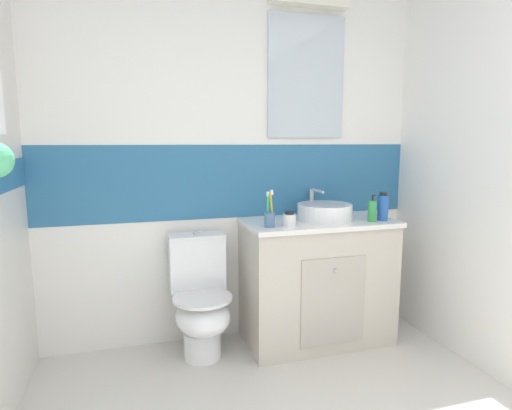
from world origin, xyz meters
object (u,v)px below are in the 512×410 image
sink_basin (324,211)px  toilet (201,301)px  toothbrush_cup (270,217)px  hair_gel_jar (289,219)px  soap_dispenser (372,211)px  mouthwash_bottle (383,207)px

sink_basin → toilet: 1.00m
sink_basin → toothbrush_cup: toothbrush_cup is taller
sink_basin → toothbrush_cup: bearing=-164.0°
toothbrush_cup → hair_gel_jar: toothbrush_cup is taller
sink_basin → toilet: size_ratio=0.52×
toilet → soap_dispenser: soap_dispenser is taller
toilet → hair_gel_jar: bearing=-16.0°
sink_basin → mouthwash_bottle: bearing=-19.5°
soap_dispenser → hair_gel_jar: (-0.58, 0.01, -0.03)m
toilet → mouthwash_bottle: bearing=-7.2°
mouthwash_bottle → toothbrush_cup: bearing=179.5°
toothbrush_cup → soap_dispenser: size_ratio=1.29×
toilet → soap_dispenser: 1.26m
toothbrush_cup → toilet: bearing=160.7°
sink_basin → soap_dispenser: size_ratio=2.29×
toilet → sink_basin: bearing=-1.5°
toilet → mouthwash_bottle: size_ratio=4.16×
sink_basin → hair_gel_jar: 0.33m
toothbrush_cup → soap_dispenser: toothbrush_cup is taller
mouthwash_bottle → toilet: bearing=172.8°
soap_dispenser → mouthwash_bottle: bearing=7.4°
hair_gel_jar → soap_dispenser: bearing=-0.7°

